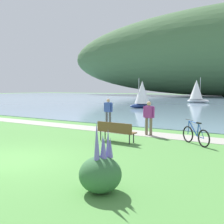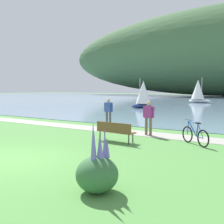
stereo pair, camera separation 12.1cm
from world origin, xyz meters
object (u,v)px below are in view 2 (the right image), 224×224
(person_at_shoreline, at_px, (108,110))
(sailboat_mid_bay, at_px, (143,94))
(sailboat_nearest_to_shore, at_px, (198,91))
(park_bench_near_camera, at_px, (115,130))
(bicycle_leaning_near_bench, at_px, (195,135))
(person_on_the_grass, at_px, (149,116))

(person_at_shoreline, xyz_separation_m, sailboat_mid_bay, (-4.54, 14.45, 0.70))
(person_at_shoreline, distance_m, sailboat_nearest_to_shore, 29.06)
(sailboat_nearest_to_shore, bearing_deg, person_at_shoreline, -86.27)
(person_at_shoreline, bearing_deg, park_bench_near_camera, -53.67)
(sailboat_mid_bay, bearing_deg, bicycle_leaning_near_bench, -58.25)
(sailboat_mid_bay, bearing_deg, person_on_the_grass, -63.52)
(park_bench_near_camera, relative_size, person_at_shoreline, 1.07)
(bicycle_leaning_near_bench, distance_m, sailboat_nearest_to_shore, 32.74)
(person_at_shoreline, xyz_separation_m, sailboat_nearest_to_shore, (-1.89, 28.98, 0.94))
(park_bench_near_camera, relative_size, bicycle_leaning_near_bench, 1.28)
(sailboat_mid_bay, bearing_deg, park_bench_near_camera, -67.91)
(sailboat_nearest_to_shore, xyz_separation_m, sailboat_mid_bay, (-2.66, -14.53, -0.24))
(bicycle_leaning_near_bench, relative_size, person_at_shoreline, 0.83)
(park_bench_near_camera, distance_m, person_at_shoreline, 4.99)
(bicycle_leaning_near_bench, height_order, sailboat_mid_bay, sailboat_mid_bay)
(person_on_the_grass, xyz_separation_m, sailboat_nearest_to_shore, (-5.39, 30.68, 0.94))
(person_at_shoreline, relative_size, sailboat_nearest_to_shore, 0.43)
(park_bench_near_camera, relative_size, sailboat_nearest_to_shore, 0.46)
(park_bench_near_camera, height_order, person_at_shoreline, person_at_shoreline)
(bicycle_leaning_near_bench, distance_m, person_at_shoreline, 6.70)
(person_on_the_grass, bearing_deg, sailboat_nearest_to_shore, 99.96)
(bicycle_leaning_near_bench, height_order, person_at_shoreline, person_at_shoreline)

